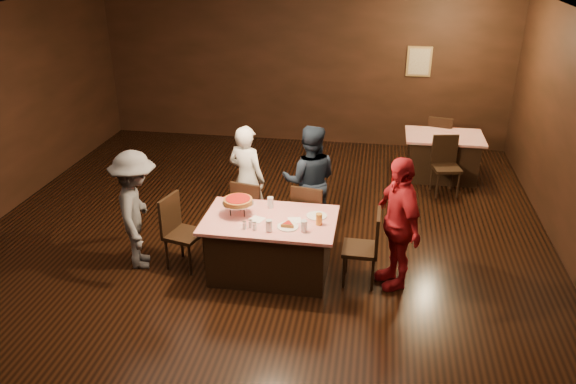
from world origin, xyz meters
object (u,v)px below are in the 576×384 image
object	(u,v)px
chair_end_left	(184,233)
diner_red_shirt	(398,223)
chair_far_right	(310,215)
pizza_stand	(238,201)
chair_back_far	(440,140)
diner_white_jacket	(247,179)
back_table	(442,156)
diner_grey_knit	(137,210)
glass_amber	(319,219)
chair_back_near	(446,167)
diner_navy_hoodie	(310,181)
chair_end_right	(360,247)
glass_front_left	(269,225)
glass_front_right	(304,226)
main_table	(270,246)
chair_far_left	(252,211)
plate_empty	(317,216)
glass_back	(270,202)

from	to	relation	value
chair_end_left	diner_red_shirt	world-z (taller)	diner_red_shirt
chair_far_right	chair_end_left	bearing A→B (deg)	35.67
pizza_stand	chair_back_far	bearing A→B (deg)	55.81
diner_white_jacket	diner_red_shirt	bearing A→B (deg)	173.38
back_table	diner_grey_knit	world-z (taller)	diner_grey_knit
chair_back_far	glass_amber	xyz separation A→B (m)	(-1.75, -4.15, 0.37)
chair_back_near	diner_navy_hoodie	xyz separation A→B (m)	(-2.01, -1.66, 0.32)
chair_end_left	pizza_stand	distance (m)	0.85
diner_grey_knit	pizza_stand	distance (m)	1.29
chair_end_right	diner_navy_hoodie	distance (m)	1.41
glass_amber	diner_grey_knit	bearing A→B (deg)	-179.97
chair_end_right	diner_red_shirt	distance (m)	0.54
glass_amber	chair_far_right	bearing A→B (deg)	104.04
glass_front_left	glass_front_right	bearing A→B (deg)	7.13
chair_far_right	glass_front_left	bearing A→B (deg)	80.67
main_table	diner_red_shirt	xyz separation A→B (m)	(1.52, 0.04, 0.44)
back_table	diner_red_shirt	xyz separation A→B (m)	(-0.84, -3.46, 0.44)
chair_back_near	chair_far_left	bearing A→B (deg)	-155.14
chair_far_left	diner_red_shirt	xyz separation A→B (m)	(1.92, -0.71, 0.35)
main_table	glass_amber	distance (m)	0.75
chair_end_left	chair_end_right	size ratio (longest dim) A/B	1.00
back_table	glass_front_left	size ratio (longest dim) A/B	9.29
chair_back_far	plate_empty	bearing A→B (deg)	79.46
chair_end_right	glass_back	size ratio (longest dim) A/B	6.79
glass_front_right	glass_back	size ratio (longest dim) A/B	1.00
pizza_stand	diner_grey_knit	bearing A→B (deg)	-175.45
diner_white_jacket	chair_back_near	bearing A→B (deg)	-128.94
diner_navy_hoodie	plate_empty	size ratio (longest dim) A/B	6.38
chair_far_right	diner_red_shirt	bearing A→B (deg)	156.73
chair_end_left	chair_end_right	world-z (taller)	same
chair_far_left	chair_end_right	xyz separation A→B (m)	(1.50, -0.75, 0.00)
glass_front_right	chair_back_far	bearing A→B (deg)	66.39
main_table	chair_far_right	xyz separation A→B (m)	(0.40, 0.75, 0.09)
diner_navy_hoodie	diner_red_shirt	world-z (taller)	diner_red_shirt
diner_white_jacket	glass_front_right	bearing A→B (deg)	147.07
diner_white_jacket	glass_amber	xyz separation A→B (m)	(1.15, -1.18, 0.07)
chair_far_left	glass_back	world-z (taller)	chair_far_left
chair_far_left	diner_navy_hoodie	distance (m)	0.89
plate_empty	glass_amber	distance (m)	0.22
diner_red_shirt	pizza_stand	bearing A→B (deg)	-114.47
back_table	chair_end_left	size ratio (longest dim) A/B	1.37
diner_white_jacket	glass_front_left	bearing A→B (deg)	133.90
diner_navy_hoodie	glass_front_right	bearing A→B (deg)	89.24
chair_back_near	diner_white_jacket	distance (m)	3.36
pizza_stand	diner_white_jacket	bearing A→B (deg)	97.89
chair_back_near	diner_white_jacket	size ratio (longest dim) A/B	0.61
main_table	diner_navy_hoodie	world-z (taller)	diner_navy_hoodie
main_table	plate_empty	bearing A→B (deg)	15.26
chair_far_left	chair_end_left	world-z (taller)	same
back_table	chair_far_right	bearing A→B (deg)	-125.36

